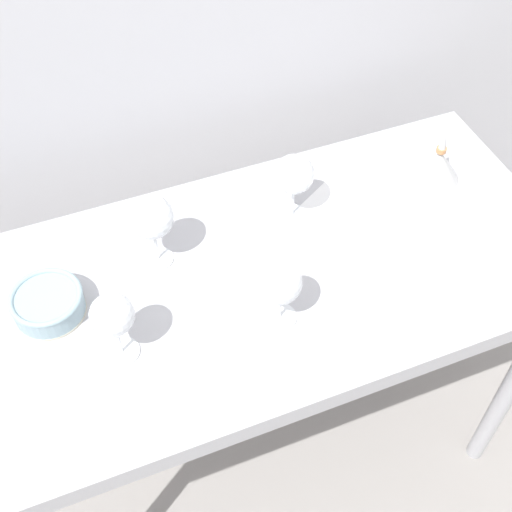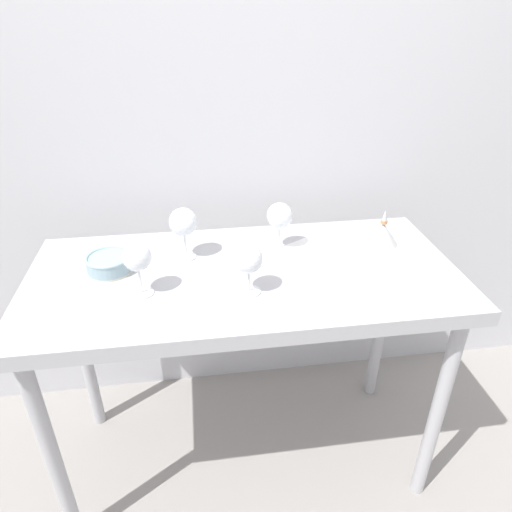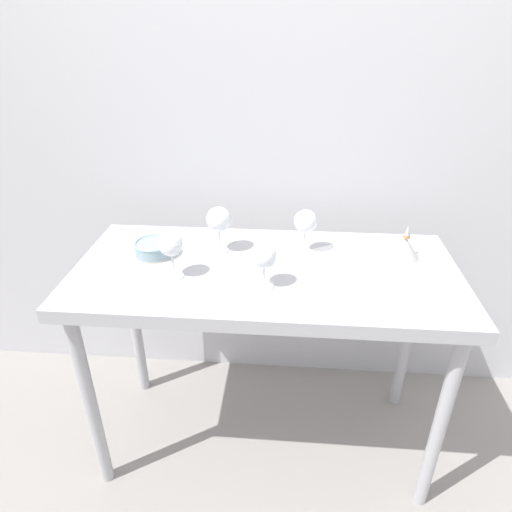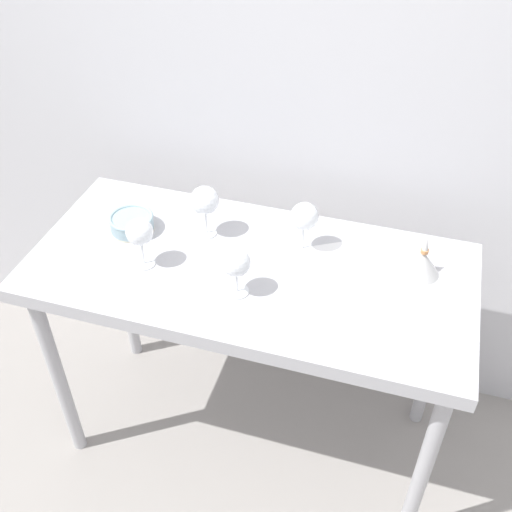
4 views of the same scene
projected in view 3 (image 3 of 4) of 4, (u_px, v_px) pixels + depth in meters
name	position (u px, v px, depth m)	size (l,w,h in m)	color
ground_plane	(264.00, 435.00, 2.06)	(6.00, 6.00, 0.00)	gray
back_wall	(274.00, 126.00, 1.87)	(3.80, 0.04, 2.60)	silver
steel_counter	(266.00, 292.00, 1.68)	(1.40, 0.65, 0.90)	#ADADB2
wine_glass_near_center	(264.00, 257.00, 1.47)	(0.09, 0.09, 0.16)	white
wine_glass_near_left	(171.00, 245.00, 1.52)	(0.08, 0.08, 0.17)	white
wine_glass_far_left	(219.00, 220.00, 1.68)	(0.09, 0.09, 0.18)	white
wine_glass_far_right	(306.00, 222.00, 1.67)	(0.09, 0.09, 0.17)	white
tasting_sheet_upper	(343.00, 260.00, 1.67)	(0.19, 0.25, 0.00)	white
tasting_bowl	(154.00, 248.00, 1.70)	(0.15, 0.15, 0.06)	beige
decanter_funnel	(405.00, 247.00, 1.68)	(0.12, 0.12, 0.13)	#BDBDBD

